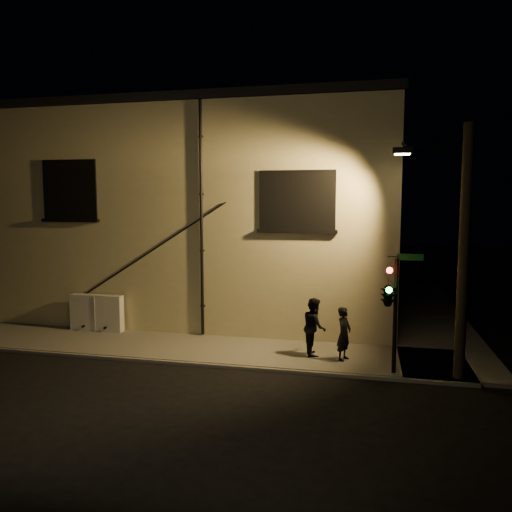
% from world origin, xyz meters
% --- Properties ---
extents(ground, '(90.00, 90.00, 0.00)m').
position_xyz_m(ground, '(0.00, 0.00, 0.00)').
color(ground, black).
extents(sidewalk, '(21.00, 16.00, 0.12)m').
position_xyz_m(sidewalk, '(1.22, 4.39, 0.06)').
color(sidewalk, '#636259').
rests_on(sidewalk, ground).
extents(building, '(16.20, 12.23, 8.80)m').
position_xyz_m(building, '(-3.00, 8.99, 4.40)').
color(building, '#C2BB8B').
rests_on(building, ground).
extents(utility_cabinet, '(2.06, 0.35, 1.36)m').
position_xyz_m(utility_cabinet, '(-5.89, 2.70, 0.80)').
color(utility_cabinet, silver).
rests_on(utility_cabinet, sidewalk).
extents(pedestrian_a, '(0.59, 0.70, 1.63)m').
position_xyz_m(pedestrian_a, '(3.33, 1.16, 0.93)').
color(pedestrian_a, black).
rests_on(pedestrian_a, sidewalk).
extents(pedestrian_b, '(0.87, 1.02, 1.82)m').
position_xyz_m(pedestrian_b, '(2.39, 1.47, 1.03)').
color(pedestrian_b, black).
rests_on(pedestrian_b, sidewalk).
extents(traffic_signal, '(1.21, 1.99, 3.39)m').
position_xyz_m(traffic_signal, '(4.56, 0.19, 2.40)').
color(traffic_signal, black).
rests_on(traffic_signal, sidewalk).
extents(streetlamp_pole, '(2.02, 1.39, 6.99)m').
position_xyz_m(streetlamp_pole, '(6.39, 0.34, 3.73)').
color(streetlamp_pole, black).
rests_on(streetlamp_pole, ground).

